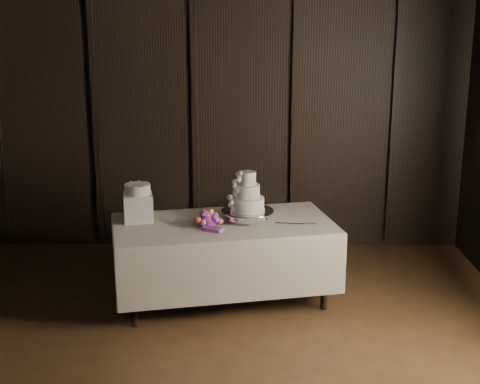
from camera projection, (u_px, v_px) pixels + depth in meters
name	position (u px, v px, depth m)	size (l,w,h in m)	color
room	(151.00, 203.00, 4.02)	(6.08, 7.08, 3.08)	black
display_table	(224.00, 258.00, 6.16)	(2.17, 1.44, 0.76)	#F0E2CF
cake_stand	(248.00, 215.00, 6.15)	(0.48, 0.48, 0.09)	silver
wedding_cake	(245.00, 196.00, 6.08)	(0.35, 0.30, 0.37)	white
bouquet	(208.00, 220.00, 5.95)	(0.29, 0.39, 0.19)	#C45857
box_pedestal	(138.00, 207.00, 6.11)	(0.26, 0.26, 0.25)	white
small_cake	(137.00, 189.00, 6.07)	(0.23, 0.23, 0.09)	white
cake_knife	(290.00, 224.00, 6.03)	(0.37, 0.02, 0.01)	silver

